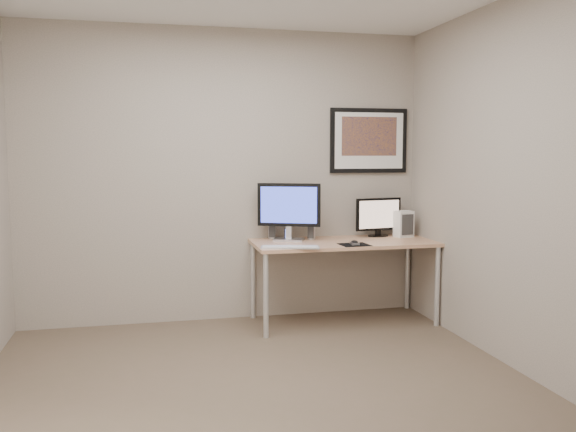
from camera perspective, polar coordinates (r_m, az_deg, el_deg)
name	(u,v)px	position (r m, az deg, el deg)	size (l,w,h in m)	color
floor	(260,388)	(4.09, -2.59, -15.76)	(3.60, 3.60, 0.00)	brown
room	(247,133)	(4.24, -3.82, 7.72)	(3.60, 3.60, 3.60)	white
desk	(343,248)	(5.42, 5.19, -3.04)	(1.60, 0.70, 0.73)	#AB7453
framed_art	(369,141)	(5.79, 7.56, 7.01)	(0.75, 0.04, 0.60)	black
monitor_large	(289,209)	(5.38, 0.09, 0.66)	(0.53, 0.27, 0.51)	#ACABB0
monitor_tv	(378,216)	(5.71, 8.46, 0.00)	(0.46, 0.14, 0.36)	black
speaker_left	(272,228)	(5.54, -1.49, -1.15)	(0.08, 0.08, 0.19)	#ACABB0
speaker_right	(311,230)	(5.48, 2.20, -1.27)	(0.07, 0.07, 0.18)	#ACABB0
phone_dock	(287,234)	(5.42, -0.06, -1.70)	(0.05, 0.05, 0.12)	black
keyboard	(290,247)	(5.00, 0.19, -2.93)	(0.48, 0.13, 0.02)	#BBBBC0
mousepad	(355,245)	(5.20, 6.24, -2.69)	(0.24, 0.21, 0.00)	black
mouse	(355,242)	(5.20, 6.26, -2.46)	(0.06, 0.11, 0.04)	black
fan_unit	(404,224)	(5.74, 10.77, -0.73)	(0.16, 0.12, 0.24)	silver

